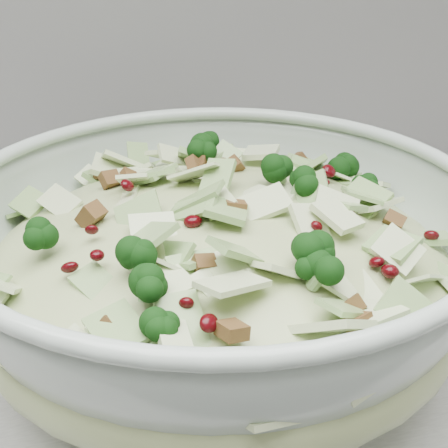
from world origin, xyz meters
TOP-DOWN VIEW (x-y plane):
  - mixing_bowl at (-0.11, 1.60)m, footprint 0.52×0.52m
  - salad at (-0.11, 1.60)m, footprint 0.42×0.42m

SIDE VIEW (x-z plane):
  - mixing_bowl at x=-0.11m, z-range 0.90..1.06m
  - salad at x=-0.11m, z-range 0.93..1.09m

